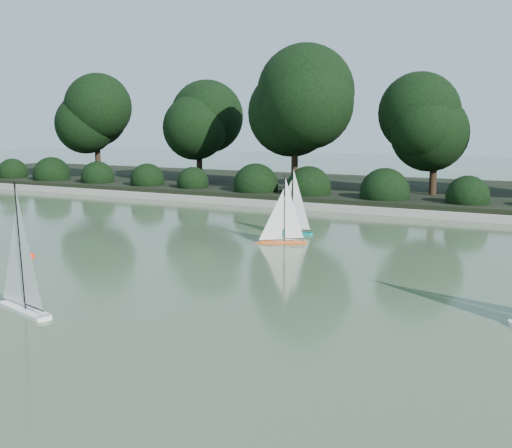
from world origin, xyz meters
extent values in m
plane|color=#34492C|center=(0.00, 0.00, 0.00)|extent=(80.00, 80.00, 0.00)
cube|color=gray|center=(0.00, 9.00, 0.09)|extent=(40.00, 0.35, 0.18)
cube|color=black|center=(0.00, 13.00, 0.15)|extent=(40.00, 8.00, 0.30)
cylinder|color=black|center=(-11.00, 11.20, 0.76)|extent=(0.20, 0.20, 1.51)
sphere|color=black|center=(-11.00, 11.20, 2.58)|extent=(2.38, 2.38, 2.38)
cylinder|color=black|center=(-7.00, 11.80, 0.68)|extent=(0.20, 0.20, 1.37)
sphere|color=black|center=(-7.00, 11.80, 2.38)|extent=(2.24, 2.24, 2.24)
cylinder|color=black|center=(-3.00, 10.90, 0.83)|extent=(0.20, 0.20, 1.66)
sphere|color=black|center=(-3.00, 10.90, 2.85)|extent=(2.66, 2.66, 2.66)
cylinder|color=black|center=(1.00, 11.40, 0.63)|extent=(0.20, 0.20, 1.26)
sphere|color=black|center=(1.00, 11.40, 2.21)|extent=(2.10, 2.10, 2.10)
sphere|color=black|center=(-14.00, 9.90, 0.45)|extent=(1.10, 1.10, 1.10)
sphere|color=black|center=(-12.00, 9.90, 0.45)|extent=(1.10, 1.10, 1.10)
sphere|color=black|center=(-10.00, 9.90, 0.45)|extent=(1.10, 1.10, 1.10)
sphere|color=black|center=(-8.00, 9.90, 0.45)|extent=(1.10, 1.10, 1.10)
sphere|color=black|center=(-6.00, 9.90, 0.45)|extent=(1.10, 1.10, 1.10)
sphere|color=black|center=(-4.00, 9.90, 0.45)|extent=(1.10, 1.10, 1.10)
sphere|color=black|center=(-2.00, 9.90, 0.45)|extent=(1.10, 1.10, 1.10)
sphere|color=black|center=(0.00, 9.90, 0.45)|extent=(1.10, 1.10, 1.10)
sphere|color=black|center=(2.00, 9.90, 0.45)|extent=(1.10, 1.10, 1.10)
cube|color=white|center=(-0.91, -1.27, 0.05)|extent=(1.01, 0.45, 0.10)
cone|color=white|center=(-1.46, -1.12, 0.05)|extent=(0.24, 0.24, 0.20)
cylinder|color=white|center=(-0.43, -1.40, 0.05)|extent=(0.15, 0.15, 0.10)
cylinder|color=black|center=(-0.86, -1.28, 0.87)|extent=(0.02, 0.02, 1.54)
cylinder|color=black|center=(-0.65, -1.34, 0.16)|extent=(0.44, 0.14, 0.02)
cube|color=#F65A1B|center=(-0.15, 4.29, 0.04)|extent=(0.80, 0.53, 0.08)
cone|color=#F65A1B|center=(-0.57, 4.06, 0.04)|extent=(0.22, 0.22, 0.16)
cylinder|color=#F65A1B|center=(0.21, 4.48, 0.04)|extent=(0.13, 0.13, 0.08)
cylinder|color=black|center=(-0.11, 4.31, 0.72)|extent=(0.02, 0.02, 1.27)
cylinder|color=black|center=(0.04, 4.39, 0.13)|extent=(0.34, 0.19, 0.01)
cube|color=#087C7D|center=(-0.48, 5.32, 0.04)|extent=(0.89, 0.31, 0.09)
cone|color=#087C7D|center=(-0.98, 5.25, 0.04)|extent=(0.20, 0.20, 0.17)
cylinder|color=#087C7D|center=(-0.05, 5.39, 0.04)|extent=(0.12, 0.12, 0.09)
cylinder|color=black|center=(-0.44, 5.33, 0.76)|extent=(0.02, 0.02, 1.35)
cylinder|color=black|center=(-0.25, 5.36, 0.14)|extent=(0.40, 0.08, 0.01)
sphere|color=#FF2A0D|center=(-3.37, 1.08, 0.00)|extent=(0.14, 0.14, 0.14)
camera|label=1|loc=(5.15, -6.52, 2.26)|focal=45.00mm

